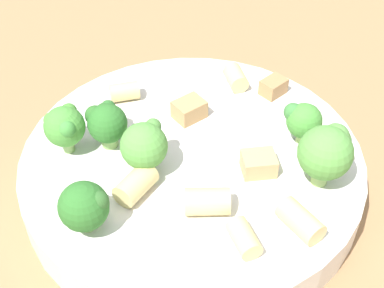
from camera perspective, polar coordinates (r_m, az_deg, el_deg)
ground_plane at (r=0.40m, az=-0.00°, el=-4.20°), size 2.00×2.00×0.00m
pasta_bowl at (r=0.39m, az=-0.00°, el=-2.41°), size 0.24×0.24×0.03m
broccoli_floret_0 at (r=0.38m, az=-13.45°, el=1.89°), size 0.03×0.03×0.04m
broccoli_floret_1 at (r=0.39m, az=11.77°, el=2.55°), size 0.03×0.03×0.03m
broccoli_floret_2 at (r=0.33m, az=-11.40°, el=-6.46°), size 0.03×0.03×0.04m
broccoli_floret_3 at (r=0.38m, az=-9.15°, el=2.35°), size 0.03×0.03×0.03m
broccoli_floret_4 at (r=0.35m, az=14.25°, el=-0.70°), size 0.04×0.04×0.05m
broccoli_floret_5 at (r=0.35m, az=-5.27°, el=0.04°), size 0.03×0.03×0.04m
rigatoni_0 at (r=0.32m, az=5.56°, el=-9.96°), size 0.02×0.03×0.01m
rigatoni_1 at (r=0.35m, az=-6.02°, el=-4.32°), size 0.03×0.03×0.02m
rigatoni_2 at (r=0.34m, az=1.65°, el=-6.15°), size 0.03×0.03×0.02m
rigatoni_3 at (r=0.44m, az=4.69°, el=7.07°), size 0.02×0.03×0.01m
rigatoni_4 at (r=0.43m, az=-7.21°, el=5.56°), size 0.03×0.02×0.01m
rigatoni_5 at (r=0.34m, az=11.50°, el=-8.03°), size 0.02×0.03×0.02m
chicken_chunk_0 at (r=0.43m, az=8.68°, el=6.05°), size 0.02×0.02×0.01m
chicken_chunk_1 at (r=0.37m, az=7.12°, el=-2.09°), size 0.03×0.03×0.01m
chicken_chunk_2 at (r=0.41m, az=-0.30°, el=3.69°), size 0.03×0.02×0.01m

